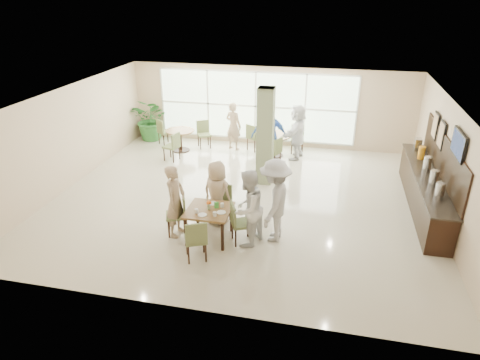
% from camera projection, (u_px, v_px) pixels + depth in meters
% --- Properties ---
extents(ground, '(10.00, 10.00, 0.00)m').
position_uv_depth(ground, '(242.00, 198.00, 11.68)').
color(ground, beige).
rests_on(ground, ground).
extents(room_shell, '(10.00, 10.00, 10.00)m').
position_uv_depth(room_shell, '(243.00, 139.00, 10.97)').
color(room_shell, white).
rests_on(room_shell, ground).
extents(window_bank, '(7.00, 0.04, 7.00)m').
position_uv_depth(window_bank, '(255.00, 106.00, 15.16)').
color(window_bank, silver).
rests_on(window_bank, ground).
extents(column, '(0.45, 0.45, 2.80)m').
position_uv_depth(column, '(265.00, 137.00, 12.08)').
color(column, '#708059').
rests_on(column, ground).
extents(main_table, '(0.98, 0.98, 0.75)m').
position_uv_depth(main_table, '(209.00, 213.00, 9.56)').
color(main_table, brown).
rests_on(main_table, ground).
extents(round_table_left, '(1.00, 1.00, 0.75)m').
position_uv_depth(round_table_left, '(180.00, 136.00, 14.85)').
color(round_table_left, brown).
rests_on(round_table_left, ground).
extents(round_table_right, '(1.14, 1.14, 0.75)m').
position_uv_depth(round_table_right, '(275.00, 139.00, 14.39)').
color(round_table_right, brown).
rests_on(round_table_right, ground).
extents(chairs_main_table, '(2.16, 2.18, 0.95)m').
position_uv_depth(chairs_main_table, '(208.00, 220.00, 9.65)').
color(chairs_main_table, olive).
rests_on(chairs_main_table, ground).
extents(chairs_table_left, '(2.09, 2.02, 0.95)m').
position_uv_depth(chairs_table_left, '(180.00, 137.00, 14.91)').
color(chairs_table_left, olive).
rests_on(chairs_table_left, ground).
extents(chairs_table_right, '(2.03, 1.90, 0.95)m').
position_uv_depth(chairs_table_right, '(275.00, 142.00, 14.42)').
color(chairs_table_right, olive).
rests_on(chairs_table_right, ground).
extents(tabletop_clutter, '(0.67, 0.78, 0.21)m').
position_uv_depth(tabletop_clutter, '(211.00, 208.00, 9.44)').
color(tabletop_clutter, white).
rests_on(tabletop_clutter, main_table).
extents(buffet_counter, '(0.64, 4.70, 1.95)m').
position_uv_depth(buffet_counter, '(425.00, 188.00, 10.97)').
color(buffet_counter, black).
rests_on(buffet_counter, ground).
extents(wall_tv, '(0.06, 1.00, 0.58)m').
position_uv_depth(wall_tv, '(459.00, 144.00, 9.28)').
color(wall_tv, black).
rests_on(wall_tv, ground).
extents(framed_art_a, '(0.05, 0.55, 0.70)m').
position_uv_depth(framed_art_a, '(441.00, 135.00, 10.82)').
color(framed_art_a, black).
rests_on(framed_art_a, ground).
extents(framed_art_b, '(0.05, 0.55, 0.70)m').
position_uv_depth(framed_art_b, '(435.00, 126.00, 11.53)').
color(framed_art_b, black).
rests_on(framed_art_b, ground).
extents(potted_plant, '(1.75, 1.75, 1.59)m').
position_uv_depth(potted_plant, '(152.00, 119.00, 15.82)').
color(potted_plant, '#2C6F2D').
rests_on(potted_plant, ground).
extents(teen_left, '(0.47, 0.66, 1.71)m').
position_uv_depth(teen_left, '(175.00, 201.00, 9.66)').
color(teen_left, tan).
rests_on(teen_left, ground).
extents(teen_far, '(0.88, 0.67, 1.60)m').
position_uv_depth(teen_far, '(217.00, 193.00, 10.16)').
color(teen_far, tan).
rests_on(teen_far, ground).
extents(teen_right, '(0.93, 1.04, 1.77)m').
position_uv_depth(teen_right, '(248.00, 208.00, 9.28)').
color(teen_right, white).
rests_on(teen_right, ground).
extents(teen_standing, '(0.83, 1.31, 1.93)m').
position_uv_depth(teen_standing, '(275.00, 201.00, 9.43)').
color(teen_standing, '#B3B2B5').
rests_on(teen_standing, ground).
extents(adult_a, '(1.27, 0.94, 1.93)m').
position_uv_depth(adult_a, '(269.00, 136.00, 13.49)').
color(adult_a, '#477BD5').
rests_on(adult_a, ground).
extents(adult_b, '(1.04, 1.80, 1.83)m').
position_uv_depth(adult_b, '(297.00, 132.00, 14.06)').
color(adult_b, white).
rests_on(adult_b, ground).
extents(adult_standing, '(0.72, 0.61, 1.69)m').
position_uv_depth(adult_standing, '(233.00, 126.00, 14.88)').
color(adult_standing, tan).
rests_on(adult_standing, ground).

